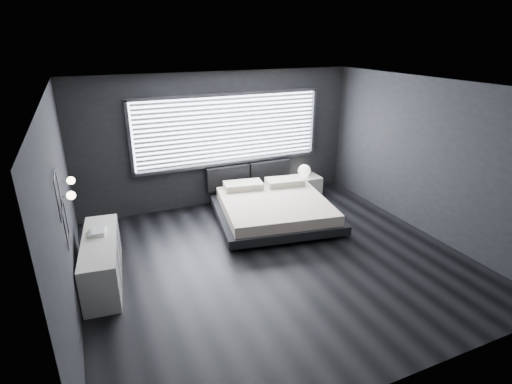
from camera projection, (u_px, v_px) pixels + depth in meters
name	position (u px, v px, depth m)	size (l,w,h in m)	color
room	(278.00, 180.00, 6.10)	(6.04, 6.00, 2.80)	black
window	(230.00, 130.00, 8.39)	(4.14, 0.09, 1.52)	white
headboard	(249.00, 175.00, 8.88)	(1.96, 0.16, 0.52)	black
sconce_near	(71.00, 195.00, 4.99)	(0.18, 0.11, 0.11)	silver
sconce_far	(71.00, 181.00, 5.50)	(0.18, 0.11, 0.11)	silver
wall_art_upper	(58.00, 194.00, 4.35)	(0.01, 0.48, 0.48)	#47474C
wall_art_lower	(66.00, 224.00, 4.74)	(0.01, 0.48, 0.48)	#47474C
bed	(274.00, 208.00, 7.92)	(2.57, 2.49, 0.58)	black
nightstand	(305.00, 184.00, 9.41)	(0.66, 0.55, 0.38)	silver
orb_lamp	(304.00, 171.00, 9.27)	(0.29, 0.29, 0.29)	white
dresser	(102.00, 260.00, 5.92)	(0.67, 1.79, 0.70)	silver
book_stack	(97.00, 232.00, 5.97)	(0.28, 0.34, 0.06)	silver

